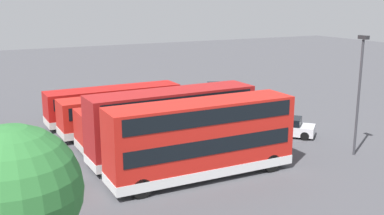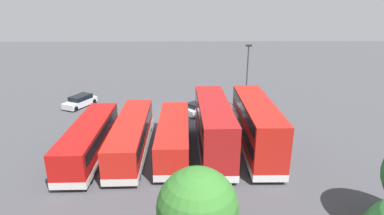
{
  "view_description": "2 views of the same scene",
  "coord_description": "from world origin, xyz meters",
  "px_view_note": "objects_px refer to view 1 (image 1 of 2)",
  "views": [
    {
      "loc": [
        -29.51,
        20.89,
        10.26
      ],
      "look_at": [
        2.23,
        4.44,
        1.75
      ],
      "focal_mm": 43.21,
      "sensor_mm": 36.0,
      "label": 1
    },
    {
      "loc": [
        -1.1,
        33.27,
        12.69
      ],
      "look_at": [
        -1.76,
        1.94,
        1.8
      ],
      "focal_mm": 28.79,
      "sensor_mm": 36.0,
      "label": 2
    }
  ],
  "objects_px": {
    "car_hatchback_silver": "(219,89)",
    "lamp_post_tall": "(359,87)",
    "bus_double_decker_second": "(173,122)",
    "bus_double_decker_near_end": "(202,137)",
    "bus_single_deck_fifth": "(114,103)",
    "bus_single_deck_fourth": "(136,111)",
    "bus_single_deck_third": "(152,122)",
    "car_small_green": "(286,126)"
  },
  "relations": [
    {
      "from": "bus_single_deck_third",
      "to": "bus_single_deck_fourth",
      "type": "xyz_separation_m",
      "value": [
        3.7,
        -0.25,
        0.0
      ]
    },
    {
      "from": "bus_double_decker_near_end",
      "to": "lamp_post_tall",
      "type": "bearing_deg",
      "value": -96.2
    },
    {
      "from": "lamp_post_tall",
      "to": "bus_single_deck_fourth",
      "type": "bearing_deg",
      "value": 42.05
    },
    {
      "from": "bus_double_decker_second",
      "to": "car_hatchback_silver",
      "type": "height_order",
      "value": "bus_double_decker_second"
    },
    {
      "from": "car_small_green",
      "to": "bus_single_deck_fourth",
      "type": "bearing_deg",
      "value": 56.6
    },
    {
      "from": "bus_single_deck_third",
      "to": "car_hatchback_silver",
      "type": "xyz_separation_m",
      "value": [
        12.28,
        -12.82,
        -0.92
      ]
    },
    {
      "from": "bus_double_decker_near_end",
      "to": "bus_double_decker_second",
      "type": "distance_m",
      "value": 3.73
    },
    {
      "from": "bus_double_decker_near_end",
      "to": "bus_single_deck_fourth",
      "type": "distance_m",
      "value": 10.92
    },
    {
      "from": "bus_single_deck_third",
      "to": "bus_single_deck_fifth",
      "type": "bearing_deg",
      "value": 3.63
    },
    {
      "from": "lamp_post_tall",
      "to": "car_small_green",
      "type": "bearing_deg",
      "value": 12.02
    },
    {
      "from": "lamp_post_tall",
      "to": "bus_single_deck_third",
      "type": "bearing_deg",
      "value": 53.05
    },
    {
      "from": "bus_single_deck_fifth",
      "to": "car_hatchback_silver",
      "type": "xyz_separation_m",
      "value": [
        5.14,
        -13.27,
        -0.92
      ]
    },
    {
      "from": "bus_double_decker_near_end",
      "to": "car_small_green",
      "type": "xyz_separation_m",
      "value": [
        4.5,
        -9.76,
        -1.75
      ]
    },
    {
      "from": "car_hatchback_silver",
      "to": "lamp_post_tall",
      "type": "xyz_separation_m",
      "value": [
        -20.66,
        1.68,
        3.95
      ]
    },
    {
      "from": "bus_single_deck_third",
      "to": "bus_single_deck_fifth",
      "type": "distance_m",
      "value": 7.15
    },
    {
      "from": "bus_single_deck_third",
      "to": "bus_single_deck_fourth",
      "type": "height_order",
      "value": "same"
    },
    {
      "from": "bus_double_decker_near_end",
      "to": "bus_single_deck_fifth",
      "type": "distance_m",
      "value": 14.36
    },
    {
      "from": "bus_double_decker_second",
      "to": "lamp_post_tall",
      "type": "relative_size",
      "value": 1.4
    },
    {
      "from": "car_small_green",
      "to": "bus_single_deck_third",
      "type": "bearing_deg",
      "value": 74.87
    },
    {
      "from": "bus_single_deck_fourth",
      "to": "car_small_green",
      "type": "bearing_deg",
      "value": -123.4
    },
    {
      "from": "bus_single_deck_fifth",
      "to": "car_hatchback_silver",
      "type": "height_order",
      "value": "bus_single_deck_fifth"
    },
    {
      "from": "car_hatchback_silver",
      "to": "bus_double_decker_second",
      "type": "bearing_deg",
      "value": 140.92
    },
    {
      "from": "bus_double_decker_second",
      "to": "bus_double_decker_near_end",
      "type": "bearing_deg",
      "value": -178.07
    },
    {
      "from": "bus_double_decker_second",
      "to": "bus_single_deck_third",
      "type": "distance_m",
      "value": 3.56
    },
    {
      "from": "bus_single_deck_fifth",
      "to": "car_small_green",
      "type": "height_order",
      "value": "bus_single_deck_fifth"
    },
    {
      "from": "bus_single_deck_fifth",
      "to": "car_hatchback_silver",
      "type": "bearing_deg",
      "value": -68.82
    },
    {
      "from": "bus_double_decker_second",
      "to": "car_hatchback_silver",
      "type": "distance_m",
      "value": 20.34
    },
    {
      "from": "lamp_post_tall",
      "to": "bus_double_decker_near_end",
      "type": "bearing_deg",
      "value": 83.8
    },
    {
      "from": "bus_double_decker_second",
      "to": "bus_single_deck_third",
      "type": "height_order",
      "value": "bus_double_decker_second"
    },
    {
      "from": "bus_single_deck_fifth",
      "to": "lamp_post_tall",
      "type": "bearing_deg",
      "value": -143.24
    },
    {
      "from": "bus_single_deck_fourth",
      "to": "lamp_post_tall",
      "type": "xyz_separation_m",
      "value": [
        -12.08,
        -10.89,
        3.03
      ]
    },
    {
      "from": "bus_double_decker_second",
      "to": "lamp_post_tall",
      "type": "height_order",
      "value": "lamp_post_tall"
    },
    {
      "from": "bus_double_decker_near_end",
      "to": "car_hatchback_silver",
      "type": "distance_m",
      "value": 23.28
    },
    {
      "from": "bus_double_decker_near_end",
      "to": "bus_single_deck_third",
      "type": "bearing_deg",
      "value": 1.3
    },
    {
      "from": "car_hatchback_silver",
      "to": "car_small_green",
      "type": "distance_m",
      "value": 15.24
    },
    {
      "from": "bus_double_decker_near_end",
      "to": "bus_double_decker_second",
      "type": "height_order",
      "value": "same"
    },
    {
      "from": "bus_single_deck_third",
      "to": "car_hatchback_silver",
      "type": "distance_m",
      "value": 17.77
    },
    {
      "from": "bus_single_deck_fourth",
      "to": "bus_single_deck_fifth",
      "type": "height_order",
      "value": "same"
    },
    {
      "from": "bus_single_deck_fourth",
      "to": "bus_double_decker_near_end",
      "type": "bearing_deg",
      "value": 179.57
    },
    {
      "from": "bus_single_deck_fifth",
      "to": "car_hatchback_silver",
      "type": "relative_size",
      "value": 2.37
    },
    {
      "from": "bus_double_decker_near_end",
      "to": "bus_single_deck_fifth",
      "type": "height_order",
      "value": "bus_double_decker_near_end"
    },
    {
      "from": "car_hatchback_silver",
      "to": "lamp_post_tall",
      "type": "distance_m",
      "value": 21.1
    }
  ]
}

